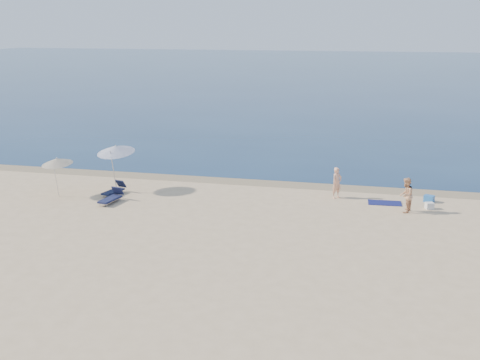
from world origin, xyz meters
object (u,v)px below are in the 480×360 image
(blue_cooler, at_px, (429,199))
(person_left, at_px, (337,183))
(person_right, at_px, (406,195))
(umbrella_near, at_px, (116,149))

(blue_cooler, bearing_deg, person_left, -151.75)
(person_right, xyz_separation_m, umbrella_near, (-14.86, 0.45, 1.41))
(umbrella_near, bearing_deg, person_right, 11.38)
(person_right, relative_size, blue_cooler, 3.52)
(blue_cooler, bearing_deg, person_right, -97.42)
(person_left, height_order, umbrella_near, umbrella_near)
(person_left, distance_m, person_right, 3.74)
(person_left, distance_m, blue_cooler, 4.63)
(person_right, bearing_deg, umbrella_near, -77.03)
(umbrella_near, bearing_deg, blue_cooler, 18.58)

